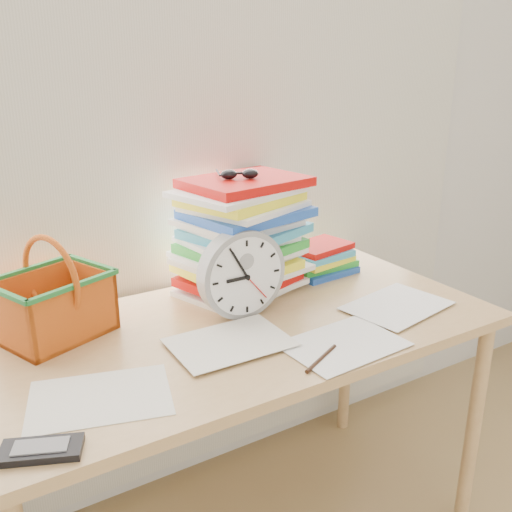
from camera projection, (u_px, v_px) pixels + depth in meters
curtain at (175, 107)px, 1.68m from camera, size 2.40×0.01×2.50m
desk at (241, 349)px, 1.57m from camera, size 1.40×0.70×0.75m
paper_stack at (242, 237)px, 1.72m from camera, size 0.42×0.37×0.35m
clock at (242, 274)px, 1.56m from camera, size 0.25×0.05×0.25m
sunglasses at (240, 174)px, 1.65m from camera, size 0.16×0.15×0.03m
book_stack at (318, 258)px, 1.91m from camera, size 0.26×0.21×0.10m
basket at (52, 288)px, 1.45m from camera, size 0.32×0.29×0.27m
pen at (321, 359)px, 1.36m from camera, size 0.14×0.07×0.01m
calculator at (41, 450)px, 1.04m from camera, size 0.16×0.12×0.01m
scattered_papers at (241, 322)px, 1.55m from camera, size 1.26×0.42×0.02m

